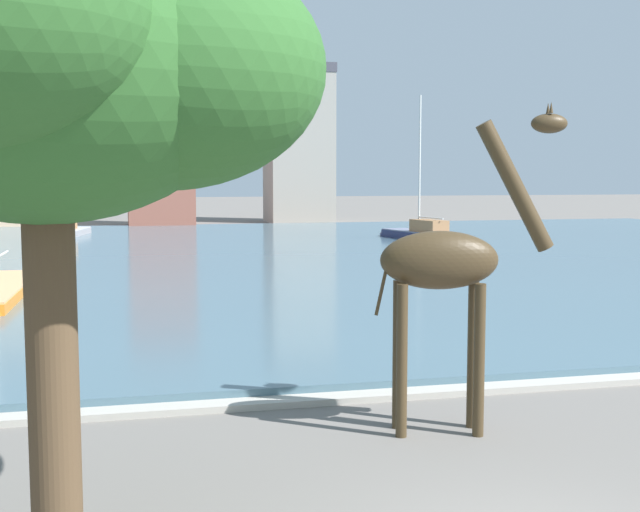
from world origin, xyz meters
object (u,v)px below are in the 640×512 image
sailboat_grey (64,230)px  shade_tree (46,61)px  giraffe_statue (449,266)px  sailboat_navy (419,235)px

sailboat_grey → shade_tree: size_ratio=1.41×
giraffe_statue → shade_tree: shade_tree is taller
giraffe_statue → shade_tree: (-5.64, -2.82, 2.57)m
giraffe_statue → shade_tree: size_ratio=0.76×
sailboat_grey → shade_tree: bearing=-86.5°
sailboat_navy → shade_tree: 41.37m
giraffe_statue → sailboat_grey: bearing=101.2°
sailboat_navy → shade_tree: sailboat_navy is taller
sailboat_grey → shade_tree: (2.79, -45.25, 4.60)m
sailboat_grey → giraffe_statue: bearing=-78.8°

